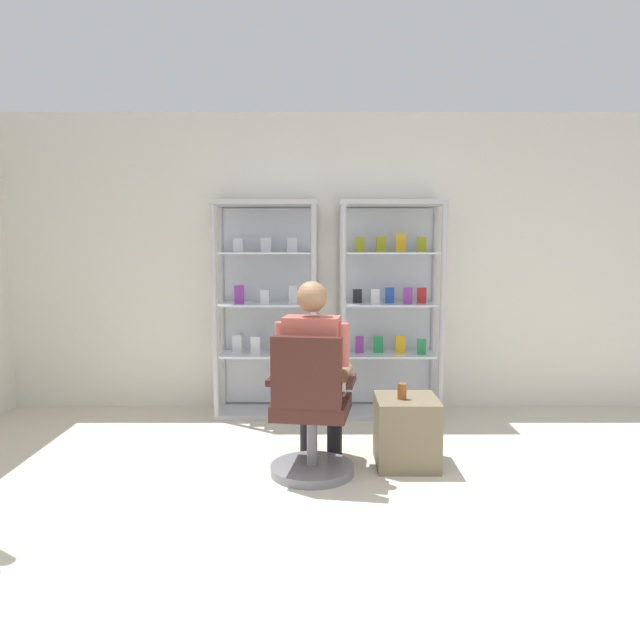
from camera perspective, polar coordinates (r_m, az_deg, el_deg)
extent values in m
plane|color=beige|center=(2.99, 1.39, -23.45)|extent=(7.20, 7.20, 0.00)
cube|color=silver|center=(5.57, 0.61, 5.41)|extent=(6.00, 0.10, 2.70)
cylinder|color=#B7B7BC|center=(5.18, -10.17, 0.73)|extent=(0.05, 0.05, 1.90)
cylinder|color=#B7B7BC|center=(5.10, -0.73, 0.75)|extent=(0.05, 0.05, 1.90)
cylinder|color=#B7B7BC|center=(5.57, -9.46, 1.19)|extent=(0.05, 0.05, 1.90)
cylinder|color=#B7B7BC|center=(5.50, -0.68, 1.21)|extent=(0.05, 0.05, 1.90)
cube|color=#B7B7BC|center=(5.30, -5.40, 11.02)|extent=(0.90, 0.45, 0.04)
cube|color=#B7B7BC|center=(5.50, -5.17, -8.70)|extent=(0.90, 0.45, 0.04)
cube|color=silver|center=(5.53, -5.09, 1.22)|extent=(0.84, 0.02, 1.80)
cube|color=silver|center=(5.38, -5.24, -3.26)|extent=(0.82, 0.39, 0.02)
cube|color=silver|center=(5.42, -8.02, -2.30)|extent=(0.09, 0.04, 0.16)
cube|color=silver|center=(5.33, -6.33, -2.42)|extent=(0.09, 0.05, 0.16)
cube|color=purple|center=(5.31, -4.33, -2.62)|extent=(0.09, 0.05, 0.12)
cube|color=black|center=(5.32, -2.45, -2.48)|extent=(0.08, 0.05, 0.14)
cube|color=silver|center=(5.32, -5.29, 1.52)|extent=(0.82, 0.39, 0.02)
cube|color=purple|center=(5.31, -7.84, 2.43)|extent=(0.09, 0.05, 0.16)
cube|color=silver|center=(5.26, -5.40, 2.21)|extent=(0.08, 0.05, 0.12)
cube|color=silver|center=(5.28, -2.75, 2.44)|extent=(0.08, 0.05, 0.16)
cube|color=silver|center=(5.29, -5.35, 6.37)|extent=(0.82, 0.39, 0.02)
cube|color=silver|center=(5.36, -7.93, 7.08)|extent=(0.09, 0.04, 0.12)
cube|color=silver|center=(5.33, -5.32, 7.14)|extent=(0.09, 0.05, 0.12)
cube|color=silver|center=(5.31, -2.81, 7.15)|extent=(0.09, 0.06, 0.12)
cylinder|color=#B7B7BC|center=(5.10, 2.08, 0.75)|extent=(0.05, 0.05, 1.90)
cylinder|color=#B7B7BC|center=(5.21, 11.47, 0.73)|extent=(0.05, 0.05, 1.90)
cylinder|color=#B7B7BC|center=(5.50, 1.92, 1.21)|extent=(0.05, 0.05, 1.90)
cylinder|color=#B7B7BC|center=(5.60, 10.65, 1.19)|extent=(0.05, 0.05, 1.90)
cube|color=#B7B7BC|center=(5.32, 6.71, 11.00)|extent=(0.90, 0.45, 0.04)
cube|color=#B7B7BC|center=(5.51, 6.42, -8.67)|extent=(0.90, 0.45, 0.04)
cube|color=silver|center=(5.55, 6.31, 1.22)|extent=(0.84, 0.02, 1.80)
cube|color=silver|center=(5.39, 6.50, -3.24)|extent=(0.82, 0.39, 0.02)
cube|color=purple|center=(5.38, 3.66, -2.35)|extent=(0.07, 0.04, 0.15)
cube|color=#268C4C|center=(5.40, 5.44, -2.34)|extent=(0.09, 0.05, 0.14)
cube|color=gold|center=(5.41, 7.51, -2.31)|extent=(0.09, 0.05, 0.16)
cube|color=#268C4C|center=(5.37, 9.53, -2.51)|extent=(0.08, 0.05, 0.14)
cube|color=silver|center=(5.33, 6.57, 1.52)|extent=(0.82, 0.39, 0.02)
cube|color=black|center=(5.34, 3.45, 2.30)|extent=(0.08, 0.05, 0.12)
cube|color=silver|center=(5.28, 5.15, 2.26)|extent=(0.08, 0.04, 0.13)
cube|color=#264CB2|center=(5.35, 6.54, 2.36)|extent=(0.08, 0.04, 0.14)
cube|color=purple|center=(5.29, 8.25, 2.31)|extent=(0.08, 0.05, 0.14)
cube|color=red|center=(5.38, 9.54, 2.34)|extent=(0.08, 0.04, 0.14)
cube|color=silver|center=(5.31, 6.64, 6.36)|extent=(0.82, 0.39, 0.02)
cube|color=#999919|center=(5.33, 3.70, 7.16)|extent=(0.08, 0.05, 0.13)
cube|color=#999919|center=(5.33, 5.70, 7.20)|extent=(0.09, 0.04, 0.14)
cube|color=gold|center=(5.35, 7.59, 7.29)|extent=(0.09, 0.05, 0.16)
cube|color=#999919|center=(5.36, 9.54, 7.11)|extent=(0.08, 0.05, 0.13)
cylinder|color=slate|center=(4.12, -0.89, -14.05)|extent=(0.56, 0.56, 0.06)
cylinder|color=slate|center=(4.05, -0.89, -11.34)|extent=(0.07, 0.07, 0.41)
cube|color=#3F1E19|center=(3.98, -0.90, -8.27)|extent=(0.55, 0.55, 0.10)
cube|color=#3F1E19|center=(3.72, -1.44, -5.04)|extent=(0.45, 0.15, 0.45)
cube|color=#3F1E19|center=(3.91, 2.88, -5.87)|extent=(0.08, 0.30, 0.04)
cube|color=#3F1E19|center=(3.99, -4.61, -5.61)|extent=(0.08, 0.30, 0.04)
cylinder|color=black|center=(4.14, 0.93, -6.26)|extent=(0.20, 0.42, 0.14)
cylinder|color=black|center=(4.40, 1.27, -9.21)|extent=(0.11, 0.11, 0.56)
cylinder|color=black|center=(4.17, -1.81, -6.17)|extent=(0.20, 0.42, 0.14)
cylinder|color=black|center=(4.43, -1.33, -9.10)|extent=(0.11, 0.11, 0.56)
cube|color=#BF594C|center=(3.90, -0.91, -3.32)|extent=(0.39, 0.27, 0.50)
sphere|color=#99704C|center=(3.85, -0.92, 2.25)|extent=(0.20, 0.20, 0.20)
cylinder|color=#BF594C|center=(3.87, 2.02, -2.38)|extent=(0.09, 0.09, 0.28)
cylinder|color=#99704C|center=(4.08, 2.29, -5.01)|extent=(0.12, 0.31, 0.08)
cylinder|color=#BF594C|center=(3.93, -3.79, -2.23)|extent=(0.09, 0.09, 0.28)
cylinder|color=#99704C|center=(4.14, -3.23, -4.83)|extent=(0.12, 0.31, 0.08)
cube|color=#72664C|center=(4.26, 8.10, -10.45)|extent=(0.42, 0.45, 0.48)
cylinder|color=brown|center=(4.14, 7.69, -6.75)|extent=(0.06, 0.06, 0.11)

